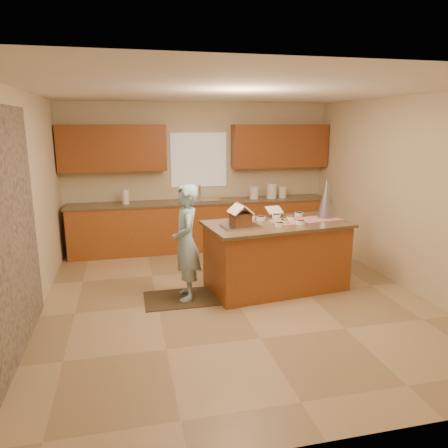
# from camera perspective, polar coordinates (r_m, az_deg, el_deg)

# --- Properties ---
(floor) EXTENTS (5.50, 5.50, 0.00)m
(floor) POSITION_cam_1_polar(r_m,az_deg,el_deg) (5.87, 1.42, -9.94)
(floor) COLOR tan
(floor) RESTS_ON ground
(ceiling) EXTENTS (5.50, 5.50, 0.00)m
(ceiling) POSITION_cam_1_polar(r_m,az_deg,el_deg) (5.40, 1.59, 17.39)
(ceiling) COLOR silver
(ceiling) RESTS_ON floor
(wall_back) EXTENTS (5.50, 5.50, 0.00)m
(wall_back) POSITION_cam_1_polar(r_m,az_deg,el_deg) (8.14, -3.42, 6.47)
(wall_back) COLOR beige
(wall_back) RESTS_ON floor
(wall_front) EXTENTS (5.50, 5.50, 0.00)m
(wall_front) POSITION_cam_1_polar(r_m,az_deg,el_deg) (2.98, 15.03, -6.06)
(wall_front) COLOR beige
(wall_front) RESTS_ON floor
(wall_left) EXTENTS (5.50, 5.50, 0.00)m
(wall_left) POSITION_cam_1_polar(r_m,az_deg,el_deg) (5.42, -25.01, 1.80)
(wall_left) COLOR beige
(wall_left) RESTS_ON floor
(wall_right) EXTENTS (5.50, 5.50, 0.00)m
(wall_right) POSITION_cam_1_polar(r_m,az_deg,el_deg) (6.56, 23.18, 3.77)
(wall_right) COLOR beige
(wall_right) RESTS_ON floor
(stone_accent) EXTENTS (0.00, 2.50, 2.50)m
(stone_accent) POSITION_cam_1_polar(r_m,az_deg,el_deg) (4.68, -26.56, -1.28)
(stone_accent) COLOR gray
(stone_accent) RESTS_ON wall_left
(window_curtain) EXTENTS (1.05, 0.03, 1.00)m
(window_curtain) POSITION_cam_1_polar(r_m,az_deg,el_deg) (8.08, -3.41, 8.55)
(window_curtain) COLOR white
(window_curtain) RESTS_ON wall_back
(back_counter_base) EXTENTS (4.80, 0.60, 0.88)m
(back_counter_base) POSITION_cam_1_polar(r_m,az_deg,el_deg) (8.01, -2.96, -0.26)
(back_counter_base) COLOR #A25421
(back_counter_base) RESTS_ON floor
(back_counter_top) EXTENTS (4.85, 0.63, 0.04)m
(back_counter_top) POSITION_cam_1_polar(r_m,az_deg,el_deg) (7.91, -3.00, 2.98)
(back_counter_top) COLOR brown
(back_counter_top) RESTS_ON back_counter_base
(upper_cabinet_left) EXTENTS (1.85, 0.35, 0.80)m
(upper_cabinet_left) POSITION_cam_1_polar(r_m,az_deg,el_deg) (7.80, -14.71, 9.82)
(upper_cabinet_left) COLOR brown
(upper_cabinet_left) RESTS_ON wall_back
(upper_cabinet_right) EXTENTS (1.85, 0.35, 0.80)m
(upper_cabinet_right) POSITION_cam_1_polar(r_m,az_deg,el_deg) (8.32, 7.50, 10.33)
(upper_cabinet_right) COLOR brown
(upper_cabinet_right) RESTS_ON wall_back
(sink) EXTENTS (0.70, 0.45, 0.12)m
(sink) POSITION_cam_1_polar(r_m,az_deg,el_deg) (7.91, -3.00, 2.91)
(sink) COLOR silver
(sink) RESTS_ON back_counter_top
(faucet) EXTENTS (0.03, 0.03, 0.28)m
(faucet) POSITION_cam_1_polar(r_m,az_deg,el_deg) (8.06, -3.24, 4.32)
(faucet) COLOR silver
(faucet) RESTS_ON back_counter_top
(island_base) EXTENTS (1.99, 1.17, 0.92)m
(island_base) POSITION_cam_1_polar(r_m,az_deg,el_deg) (6.12, 6.99, -4.42)
(island_base) COLOR #A25421
(island_base) RESTS_ON floor
(island_top) EXTENTS (2.08, 1.27, 0.04)m
(island_top) POSITION_cam_1_polar(r_m,az_deg,el_deg) (5.99, 7.12, -0.03)
(island_top) COLOR brown
(island_top) RESTS_ON island_base
(table_runner) EXTENTS (1.09, 0.51, 0.01)m
(table_runner) POSITION_cam_1_polar(r_m,az_deg,el_deg) (6.22, 10.99, 0.54)
(table_runner) COLOR #A60B1A
(table_runner) RESTS_ON island_top
(baking_tray) EXTENTS (0.52, 0.41, 0.03)m
(baking_tray) POSITION_cam_1_polar(r_m,az_deg,el_deg) (5.70, 2.22, -0.27)
(baking_tray) COLOR silver
(baking_tray) RESTS_ON island_top
(cookbook) EXTENTS (0.25, 0.21, 0.10)m
(cookbook) POSITION_cam_1_polar(r_m,az_deg,el_deg) (6.39, 6.76, 1.86)
(cookbook) COLOR white
(cookbook) RESTS_ON island_top
(tinsel_tree) EXTENTS (0.26, 0.26, 0.58)m
(tinsel_tree) POSITION_cam_1_polar(r_m,az_deg,el_deg) (6.39, 13.52, 3.36)
(tinsel_tree) COLOR #AEADB9
(tinsel_tree) RESTS_ON island_top
(rug) EXTENTS (1.05, 0.68, 0.01)m
(rug) POSITION_cam_1_polar(r_m,az_deg,el_deg) (5.88, -5.44, -9.86)
(rug) COLOR black
(rug) RESTS_ON floor
(boy) EXTENTS (0.39, 0.58, 1.54)m
(boy) POSITION_cam_1_polar(r_m,az_deg,el_deg) (5.63, -5.11, -2.52)
(boy) COLOR #92BCCF
(boy) RESTS_ON rug
(canister_a) EXTENTS (0.17, 0.17, 0.24)m
(canister_a) POSITION_cam_1_polar(r_m,az_deg,el_deg) (8.13, 4.06, 4.23)
(canister_a) COLOR white
(canister_a) RESTS_ON back_counter_top
(canister_b) EXTENTS (0.20, 0.20, 0.28)m
(canister_b) POSITION_cam_1_polar(r_m,az_deg,el_deg) (8.23, 6.41, 4.45)
(canister_b) COLOR white
(canister_b) RESTS_ON back_counter_top
(canister_c) EXTENTS (0.15, 0.15, 0.22)m
(canister_c) POSITION_cam_1_polar(r_m,az_deg,el_deg) (8.31, 7.86, 4.27)
(canister_c) COLOR white
(canister_c) RESTS_ON back_counter_top
(paper_towel) EXTENTS (0.12, 0.12, 0.26)m
(paper_towel) POSITION_cam_1_polar(r_m,az_deg,el_deg) (7.77, -13.07, 3.58)
(paper_towel) COLOR white
(paper_towel) RESTS_ON back_counter_top
(gingerbread_house) EXTENTS (0.32, 0.33, 0.30)m
(gingerbread_house) POSITION_cam_1_polar(r_m,az_deg,el_deg) (5.67, 2.23, 0.94)
(gingerbread_house) COLOR brown
(gingerbread_house) RESTS_ON baking_tray
(candy_bowls) EXTENTS (0.89, 0.68, 0.06)m
(candy_bowls) POSITION_cam_1_polar(r_m,az_deg,el_deg) (6.09, 7.56, 0.66)
(candy_bowls) COLOR orange
(candy_bowls) RESTS_ON island_top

